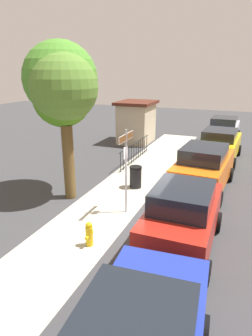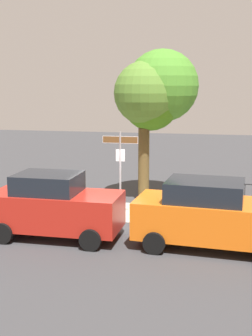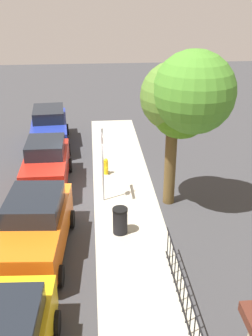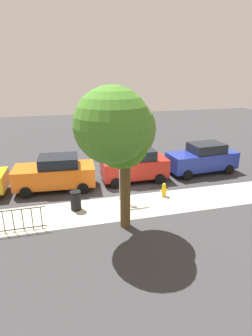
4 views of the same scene
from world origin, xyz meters
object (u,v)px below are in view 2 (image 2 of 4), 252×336
car_red (55,206)px  fire_hydrant (57,203)px  street_sign (120,159)px  car_orange (212,215)px  trash_bin (189,205)px  shade_tree (155,92)px

car_red → fire_hydrant: car_red is taller
street_sign → car_orange: size_ratio=0.67×
fire_hydrant → trash_bin: 4.84m
street_sign → fire_hydrant: 3.03m
fire_hydrant → car_orange: bearing=-23.7°
car_red → trash_bin: (3.91, 2.89, -0.51)m
car_red → car_orange: size_ratio=0.87×
trash_bin → street_sign: bearing=-168.1°
car_orange → street_sign: bearing=148.9°
car_orange → car_red: bearing=-174.8°
car_orange → trash_bin: (-0.88, 2.81, -0.50)m
car_red → fire_hydrant: size_ratio=5.18×
shade_tree → fire_hydrant: (-3.19, -2.74, -4.03)m
shade_tree → trash_bin: shade_tree is taller
shade_tree → street_sign: bearing=-104.1°
street_sign → trash_bin: (2.37, 0.50, -1.66)m
shade_tree → fire_hydrant: 5.82m
car_orange → trash_bin: car_orange is taller
shade_tree → fire_hydrant: bearing=-139.3°
street_sign → shade_tree: 3.78m
street_sign → car_orange: (3.26, -2.31, -1.15)m
street_sign → trash_bin: street_sign is taller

